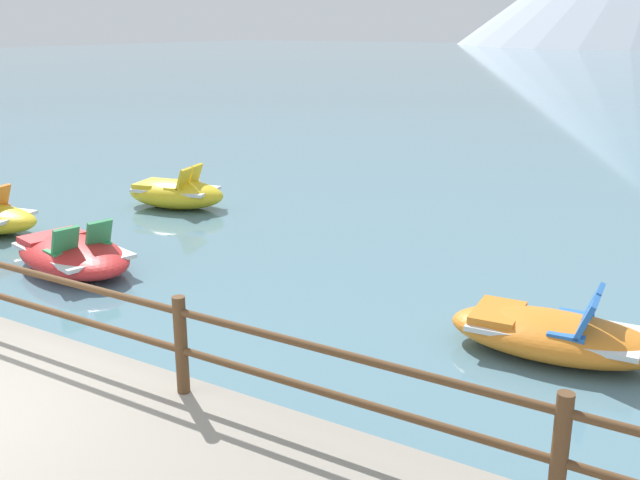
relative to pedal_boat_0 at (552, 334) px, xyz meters
name	(u,v)px	position (x,y,z in m)	size (l,w,h in m)	color
ground_plane	(634,95)	(-4.26, 35.02, -0.26)	(200.00, 200.00, 0.00)	slate
dock_railing	(55,300)	(-4.26, -3.43, 0.71)	(23.92, 0.12, 0.95)	brown
pedal_boat_0	(552,334)	(0.00, 0.00, 0.00)	(2.47, 1.32, 0.84)	orange
pedal_boat_1	(73,254)	(-7.18, -0.79, -0.01)	(2.73, 1.91, 0.83)	red
pedal_boat_4	(176,193)	(-8.51, 3.05, 0.05)	(2.30, 1.54, 0.90)	yellow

